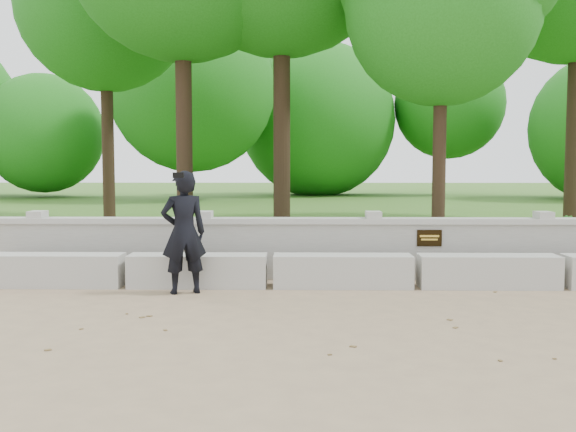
% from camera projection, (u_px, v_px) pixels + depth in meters
% --- Properties ---
extents(ground, '(80.00, 80.00, 0.00)m').
position_uv_depth(ground, '(447.00, 321.00, 6.94)').
color(ground, '#967C5C').
rests_on(ground, ground).
extents(lawn, '(40.00, 22.00, 0.25)m').
position_uv_depth(lawn, '(348.00, 213.00, 20.88)').
color(lawn, '#355E1B').
rests_on(lawn, ground).
extents(concrete_bench, '(11.90, 0.45, 0.45)m').
position_uv_depth(concrete_bench, '(415.00, 271.00, 8.81)').
color(concrete_bench, '#B7B5AD').
rests_on(concrete_bench, ground).
extents(parapet_wall, '(12.50, 0.35, 0.90)m').
position_uv_depth(parapet_wall, '(407.00, 247.00, 9.49)').
color(parapet_wall, '#ACAAA2').
rests_on(parapet_wall, ground).
extents(man_main, '(0.68, 0.63, 1.61)m').
position_uv_depth(man_main, '(184.00, 232.00, 8.36)').
color(man_main, black).
rests_on(man_main, ground).
extents(shrub_a, '(0.31, 0.35, 0.56)m').
position_uv_depth(shrub_a, '(75.00, 237.00, 10.27)').
color(shrub_a, '#388D2F').
rests_on(shrub_a, lawn).
extents(shrub_b, '(0.32, 0.36, 0.53)m').
position_uv_depth(shrub_b, '(568.00, 231.00, 11.41)').
color(shrub_b, '#388D2F').
rests_on(shrub_b, lawn).
extents(shrub_d, '(0.39, 0.41, 0.58)m').
position_uv_depth(shrub_d, '(214.00, 235.00, 10.49)').
color(shrub_d, '#388D2F').
rests_on(shrub_d, lawn).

